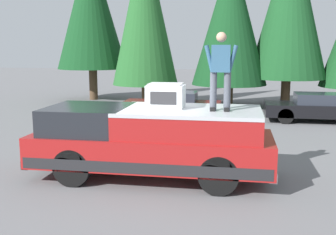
{
  "coord_description": "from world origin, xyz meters",
  "views": [
    {
      "loc": [
        -9.21,
        -1.99,
        3.04
      ],
      "look_at": [
        0.21,
        -0.36,
        1.35
      ],
      "focal_mm": 43.16,
      "sensor_mm": 36.0,
      "label": 1
    }
  ],
  "objects_px": {
    "pickup_truck": "(152,141)",
    "person_on_truck_bed": "(221,69)",
    "parked_car_black": "(317,108)",
    "parked_car_maroon": "(172,106)",
    "compressor_unit": "(166,96)"
  },
  "relations": [
    {
      "from": "pickup_truck",
      "to": "person_on_truck_bed",
      "type": "relative_size",
      "value": 3.28
    },
    {
      "from": "person_on_truck_bed",
      "to": "parked_car_black",
      "type": "relative_size",
      "value": 0.41
    },
    {
      "from": "compressor_unit",
      "to": "parked_car_maroon",
      "type": "distance_m",
      "value": 7.81
    },
    {
      "from": "pickup_truck",
      "to": "parked_car_maroon",
      "type": "distance_m",
      "value": 7.75
    },
    {
      "from": "pickup_truck",
      "to": "compressor_unit",
      "type": "height_order",
      "value": "compressor_unit"
    },
    {
      "from": "compressor_unit",
      "to": "parked_car_maroon",
      "type": "relative_size",
      "value": 0.2
    },
    {
      "from": "parked_car_black",
      "to": "parked_car_maroon",
      "type": "xyz_separation_m",
      "value": [
        -0.44,
        5.91,
        0.0
      ]
    },
    {
      "from": "compressor_unit",
      "to": "parked_car_black",
      "type": "bearing_deg",
      "value": -30.91
    },
    {
      "from": "person_on_truck_bed",
      "to": "parked_car_black",
      "type": "distance_m",
      "value": 9.23
    },
    {
      "from": "parked_car_maroon",
      "to": "parked_car_black",
      "type": "bearing_deg",
      "value": -85.71
    },
    {
      "from": "pickup_truck",
      "to": "parked_car_black",
      "type": "relative_size",
      "value": 1.35
    },
    {
      "from": "compressor_unit",
      "to": "parked_car_maroon",
      "type": "height_order",
      "value": "compressor_unit"
    },
    {
      "from": "pickup_truck",
      "to": "person_on_truck_bed",
      "type": "height_order",
      "value": "person_on_truck_bed"
    },
    {
      "from": "person_on_truck_bed",
      "to": "pickup_truck",
      "type": "bearing_deg",
      "value": 85.48
    },
    {
      "from": "pickup_truck",
      "to": "parked_car_maroon",
      "type": "height_order",
      "value": "pickup_truck"
    }
  ]
}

